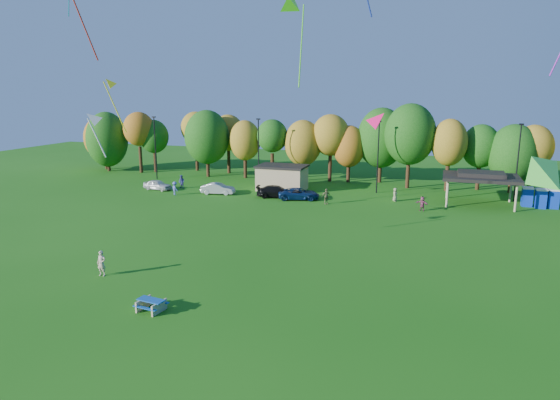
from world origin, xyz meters
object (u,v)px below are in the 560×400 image
(kite_flyer, at_px, (102,263))
(car_c, at_px, (299,194))
(picnic_table, at_px, (151,304))
(car_a, at_px, (158,185))
(car_d, at_px, (277,192))
(car_b, at_px, (218,189))
(porta_potties, at_px, (540,198))

(kite_flyer, relative_size, car_c, 0.37)
(picnic_table, height_order, car_a, car_a)
(car_a, height_order, car_c, car_c)
(picnic_table, xyz_separation_m, car_a, (-19.42, 32.06, 0.24))
(picnic_table, distance_m, car_a, 37.48)
(kite_flyer, height_order, car_d, kite_flyer)
(picnic_table, bearing_deg, car_b, 115.94)
(car_b, bearing_deg, car_c, -97.97)
(kite_flyer, bearing_deg, picnic_table, -32.43)
(car_a, relative_size, car_b, 0.92)
(porta_potties, xyz_separation_m, kite_flyer, (-32.89, -32.83, -0.18))
(porta_potties, relative_size, car_c, 0.76)
(picnic_table, height_order, car_b, car_b)
(car_d, bearing_deg, porta_potties, -94.76)
(picnic_table, distance_m, car_d, 32.68)
(picnic_table, height_order, kite_flyer, kite_flyer)
(kite_flyer, xyz_separation_m, car_d, (3.36, 28.66, -0.20))
(porta_potties, distance_m, car_a, 46.09)
(car_d, bearing_deg, car_b, 80.78)
(kite_flyer, bearing_deg, car_a, 113.27)
(picnic_table, bearing_deg, porta_potties, 61.66)
(picnic_table, relative_size, car_c, 0.37)
(porta_potties, relative_size, picnic_table, 2.07)
(car_b, distance_m, car_c, 10.53)
(picnic_table, relative_size, kite_flyer, 0.99)
(car_d, bearing_deg, car_a, 78.87)
(kite_flyer, relative_size, car_d, 0.37)
(porta_potties, bearing_deg, car_a, -174.21)
(porta_potties, bearing_deg, picnic_table, -125.76)
(car_a, height_order, car_b, car_b)
(car_c, xyz_separation_m, car_d, (-2.88, 0.27, 0.03))
(porta_potties, height_order, picnic_table, porta_potties)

